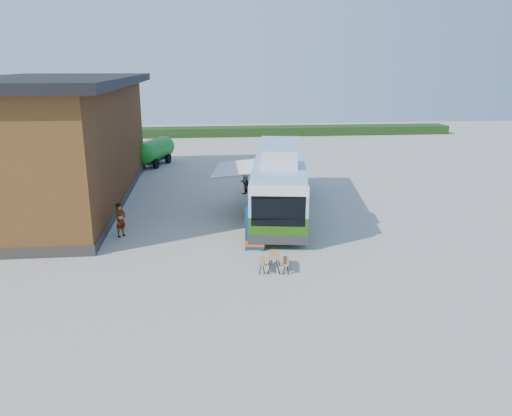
{
  "coord_description": "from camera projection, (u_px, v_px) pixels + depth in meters",
  "views": [
    {
      "loc": [
        -1.48,
        -21.32,
        8.22
      ],
      "look_at": [
        0.94,
        2.1,
        1.4
      ],
      "focal_mm": 35.0,
      "sensor_mm": 36.0,
      "label": 1
    }
  ],
  "objects": [
    {
      "name": "banner",
      "position": [
        255.0,
        233.0,
        22.55
      ],
      "size": [
        0.89,
        0.27,
        2.06
      ],
      "rotation": [
        0.0,
        0.0,
        -0.15
      ],
      "color": "navy",
      "rests_on": "ground"
    },
    {
      "name": "ground",
      "position": [
        240.0,
        251.0,
        22.8
      ],
      "size": [
        100.0,
        100.0,
        0.0
      ],
      "primitive_type": "plane",
      "color": "#BCB7AD",
      "rests_on": "ground"
    },
    {
      "name": "barn",
      "position": [
        56.0,
        143.0,
        30.33
      ],
      "size": [
        9.6,
        21.2,
        7.5
      ],
      "color": "brown",
      "rests_on": "ground"
    },
    {
      "name": "slurry_tanker",
      "position": [
        154.0,
        150.0,
        41.58
      ],
      "size": [
        3.16,
        5.65,
        2.2
      ],
      "rotation": [
        0.0,
        0.0,
        -0.37
      ],
      "color": "#18851C",
      "rests_on": "ground"
    },
    {
      "name": "person_a",
      "position": [
        121.0,
        220.0,
        24.44
      ],
      "size": [
        0.68,
        0.74,
        1.7
      ],
      "primitive_type": "imported",
      "rotation": [
        0.0,
        0.0,
        0.98
      ],
      "color": "#999999",
      "rests_on": "ground"
    },
    {
      "name": "hedge",
      "position": [
        284.0,
        131.0,
        59.76
      ],
      "size": [
        40.0,
        3.0,
        1.0
      ],
      "primitive_type": "cube",
      "color": "#264419",
      "rests_on": "ground"
    },
    {
      "name": "person_b",
      "position": [
        244.0,
        181.0,
        32.67
      ],
      "size": [
        0.91,
        0.99,
        1.63
      ],
      "primitive_type": "imported",
      "rotation": [
        0.0,
        0.0,
        -2.06
      ],
      "color": "#999999",
      "rests_on": "ground"
    },
    {
      "name": "bus",
      "position": [
        279.0,
        179.0,
        28.33
      ],
      "size": [
        4.73,
        13.3,
        4.0
      ],
      "rotation": [
        0.0,
        0.0,
        -0.15
      ],
      "color": "#396E12",
      "rests_on": "ground"
    },
    {
      "name": "picnic_table",
      "position": [
        274.0,
        258.0,
        20.53
      ],
      "size": [
        1.34,
        1.23,
        0.68
      ],
      "rotation": [
        0.0,
        0.0,
        -0.15
      ],
      "color": "#B37D54",
      "rests_on": "ground"
    },
    {
      "name": "awning",
      "position": [
        241.0,
        163.0,
        27.6
      ],
      "size": [
        3.18,
        4.49,
        0.52
      ],
      "rotation": [
        0.0,
        0.0,
        -0.15
      ],
      "color": "white",
      "rests_on": "ground"
    }
  ]
}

